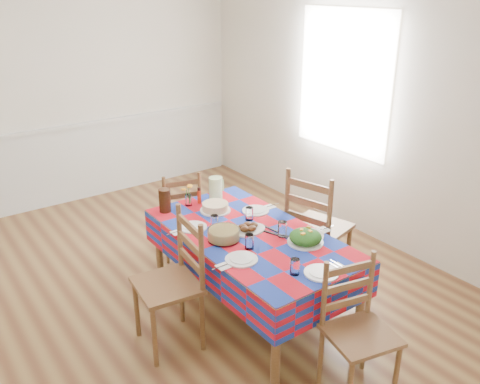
{
  "coord_description": "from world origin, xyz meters",
  "views": [
    {
      "loc": [
        -1.57,
        -3.21,
        2.41
      ],
      "look_at": [
        0.54,
        -0.29,
        0.93
      ],
      "focal_mm": 38.0,
      "sensor_mm": 36.0,
      "label": 1
    }
  ],
  "objects_px": {
    "dining_table": "(250,242)",
    "green_pitcher": "(216,188)",
    "chair_far": "(180,214)",
    "chair_near": "(357,331)",
    "chair_left": "(173,283)",
    "meat_platter": "(248,228)",
    "tea_pitcher": "(165,200)",
    "chair_right": "(316,229)"
  },
  "relations": [
    {
      "from": "dining_table",
      "to": "green_pitcher",
      "type": "xyz_separation_m",
      "value": [
        0.15,
        0.7,
        0.17
      ]
    },
    {
      "from": "green_pitcher",
      "to": "chair_far",
      "type": "bearing_deg",
      "value": 112.54
    },
    {
      "from": "chair_near",
      "to": "chair_left",
      "type": "height_order",
      "value": "chair_left"
    },
    {
      "from": "chair_left",
      "to": "dining_table",
      "type": "bearing_deg",
      "value": 97.31
    },
    {
      "from": "meat_platter",
      "to": "chair_near",
      "type": "height_order",
      "value": "chair_near"
    },
    {
      "from": "meat_platter",
      "to": "tea_pitcher",
      "type": "height_order",
      "value": "tea_pitcher"
    },
    {
      "from": "chair_left",
      "to": "chair_far",
      "type": "bearing_deg",
      "value": 155.26
    },
    {
      "from": "meat_platter",
      "to": "tea_pitcher",
      "type": "xyz_separation_m",
      "value": [
        -0.34,
        0.69,
        0.08
      ]
    },
    {
      "from": "dining_table",
      "to": "chair_far",
      "type": "relative_size",
      "value": 2.0
    },
    {
      "from": "dining_table",
      "to": "meat_platter",
      "type": "relative_size",
      "value": 6.07
    },
    {
      "from": "meat_platter",
      "to": "chair_near",
      "type": "distance_m",
      "value": 1.15
    },
    {
      "from": "dining_table",
      "to": "chair_near",
      "type": "xyz_separation_m",
      "value": [
        0.01,
        -1.08,
        -0.15
      ]
    },
    {
      "from": "chair_left",
      "to": "chair_right",
      "type": "bearing_deg",
      "value": 96.55
    },
    {
      "from": "chair_far",
      "to": "chair_left",
      "type": "distance_m",
      "value": 1.27
    },
    {
      "from": "meat_platter",
      "to": "tea_pitcher",
      "type": "relative_size",
      "value": 1.44
    },
    {
      "from": "dining_table",
      "to": "meat_platter",
      "type": "bearing_deg",
      "value": 77.94
    },
    {
      "from": "meat_platter",
      "to": "chair_right",
      "type": "xyz_separation_m",
      "value": [
        0.67,
        -0.06,
        -0.18
      ]
    },
    {
      "from": "chair_near",
      "to": "chair_left",
      "type": "bearing_deg",
      "value": 135.19
    },
    {
      "from": "chair_right",
      "to": "green_pitcher",
      "type": "bearing_deg",
      "value": 21.51
    },
    {
      "from": "meat_platter",
      "to": "chair_near",
      "type": "xyz_separation_m",
      "value": [
        -0.0,
        -1.12,
        -0.25
      ]
    },
    {
      "from": "chair_near",
      "to": "tea_pitcher",
      "type": "bearing_deg",
      "value": 113.26
    },
    {
      "from": "meat_platter",
      "to": "chair_right",
      "type": "relative_size",
      "value": 0.27
    },
    {
      "from": "green_pitcher",
      "to": "tea_pitcher",
      "type": "relative_size",
      "value": 1.02
    },
    {
      "from": "chair_near",
      "to": "chair_right",
      "type": "height_order",
      "value": "chair_right"
    },
    {
      "from": "chair_far",
      "to": "chair_right",
      "type": "height_order",
      "value": "chair_right"
    },
    {
      "from": "chair_far",
      "to": "chair_right",
      "type": "distance_m",
      "value": 1.29
    },
    {
      "from": "dining_table",
      "to": "tea_pitcher",
      "type": "height_order",
      "value": "tea_pitcher"
    },
    {
      "from": "chair_right",
      "to": "chair_left",
      "type": "bearing_deg",
      "value": 74.74
    },
    {
      "from": "dining_table",
      "to": "chair_right",
      "type": "height_order",
      "value": "chair_right"
    },
    {
      "from": "meat_platter",
      "to": "chair_far",
      "type": "relative_size",
      "value": 0.33
    },
    {
      "from": "dining_table",
      "to": "chair_far",
      "type": "height_order",
      "value": "chair_far"
    },
    {
      "from": "dining_table",
      "to": "meat_platter",
      "type": "distance_m",
      "value": 0.1
    },
    {
      "from": "meat_platter",
      "to": "green_pitcher",
      "type": "height_order",
      "value": "green_pitcher"
    },
    {
      "from": "green_pitcher",
      "to": "chair_right",
      "type": "bearing_deg",
      "value": -53.52
    },
    {
      "from": "chair_left",
      "to": "chair_near",
      "type": "bearing_deg",
      "value": 39.45
    },
    {
      "from": "chair_near",
      "to": "chair_right",
      "type": "distance_m",
      "value": 1.26
    },
    {
      "from": "tea_pitcher",
      "to": "chair_right",
      "type": "distance_m",
      "value": 1.27
    },
    {
      "from": "green_pitcher",
      "to": "chair_near",
      "type": "bearing_deg",
      "value": -94.45
    },
    {
      "from": "tea_pitcher",
      "to": "chair_far",
      "type": "distance_m",
      "value": 0.59
    },
    {
      "from": "green_pitcher",
      "to": "chair_near",
      "type": "height_order",
      "value": "chair_near"
    },
    {
      "from": "chair_left",
      "to": "meat_platter",
      "type": "bearing_deg",
      "value": 100.86
    },
    {
      "from": "chair_far",
      "to": "chair_left",
      "type": "relative_size",
      "value": 0.87
    }
  ]
}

